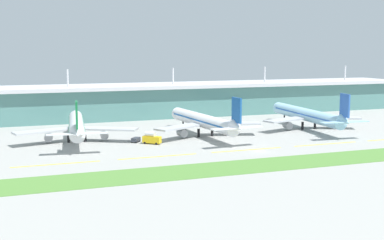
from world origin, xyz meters
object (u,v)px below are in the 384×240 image
at_px(airliner_middle, 204,121).
at_px(pushback_tug, 136,139).
at_px(airliner_near, 76,126).
at_px(fuel_truck, 151,138).
at_px(airliner_far, 307,115).

height_order(airliner_middle, pushback_tug, airliner_middle).
relative_size(airliner_near, fuel_truck, 8.70).
bearing_deg(airliner_middle, airliner_near, 173.85).
height_order(airliner_middle, fuel_truck, airliner_middle).
xyz_separation_m(airliner_far, pushback_tug, (-83.20, -6.18, -5.36)).
xyz_separation_m(airliner_near, airliner_middle, (52.51, -5.66, 0.00)).
bearing_deg(airliner_middle, fuel_truck, -159.56).
relative_size(airliner_far, pushback_tug, 14.08).
distance_m(airliner_middle, pushback_tug, 31.34).
bearing_deg(airliner_near, airliner_middle, -6.15).
xyz_separation_m(airliner_middle, airliner_far, (52.57, 2.24, 0.01)).
bearing_deg(airliner_middle, pushback_tug, -172.67).
bearing_deg(fuel_truck, airliner_middle, 20.44).
height_order(airliner_near, pushback_tug, airliner_near).
relative_size(airliner_near, airliner_middle, 0.96).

